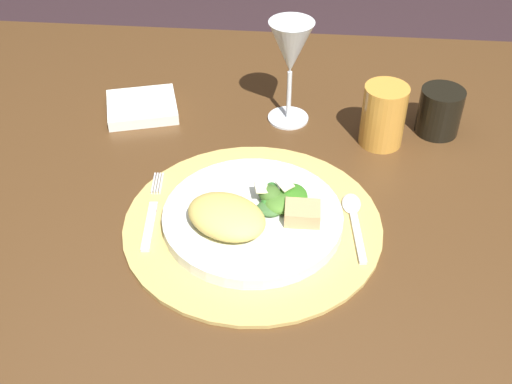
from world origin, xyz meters
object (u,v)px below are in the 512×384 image
fork (152,214)px  dark_tumbler (440,111)px  amber_tumbler (383,115)px  dinner_plate (253,218)px  dining_table (276,256)px  wine_glass (291,51)px  spoon (353,214)px  napkin (142,107)px

fork → dark_tumbler: (0.43, 0.26, 0.03)m
dark_tumbler → amber_tumbler: bearing=-157.5°
dinner_plate → fork: (-0.14, 0.00, -0.01)m
dining_table → wine_glass: bearing=88.2°
dinner_plate → spoon: bearing=11.0°
fork → amber_tumbler: size_ratio=1.61×
dining_table → spoon: spoon is taller
dining_table → dinner_plate: (-0.03, -0.10, 0.18)m
dining_table → wine_glass: size_ratio=7.55×
dinner_plate → napkin: bearing=128.8°
wine_glass → dark_tumbler: (0.25, -0.01, -0.09)m
fork → napkin: napkin is taller
dining_table → dark_tumbler: bearing=32.1°
dining_table → fork: size_ratio=8.18×
dining_table → napkin: napkin is taller
spoon → dark_tumbler: 0.28m
dining_table → fork: fork is taller
dinner_plate → fork: dinner_plate is taller
fork → napkin: bearing=105.8°
dinner_plate → spoon: (0.14, 0.03, -0.01)m
dining_table → dark_tumbler: (0.25, 0.16, 0.20)m
dining_table → spoon: (0.11, -0.07, 0.17)m
wine_glass → dark_tumbler: 0.26m
dinner_plate → wine_glass: 0.30m
dining_table → wine_glass: 0.34m
wine_glass → amber_tumbler: bearing=-19.4°
fork → spoon: bearing=4.9°
napkin → wine_glass: size_ratio=0.66×
amber_tumbler → dark_tumbler: (0.10, 0.04, -0.01)m
fork → wine_glass: bearing=56.7°
spoon → amber_tumbler: 0.20m
dinner_plate → wine_glass: size_ratio=1.40×
dark_tumbler → spoon: bearing=-121.7°
spoon → napkin: size_ratio=1.19×
spoon → wine_glass: bearing=113.0°
spoon → napkin: bearing=145.6°
spoon → amber_tumbler: (0.05, 0.19, 0.04)m
fork → dark_tumbler: bearing=31.0°
amber_tumbler → napkin: bearing=172.5°
dinner_plate → amber_tumbler: 0.29m
amber_tumbler → dark_tumbler: bearing=22.5°
dining_table → wine_glass: wine_glass is taller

